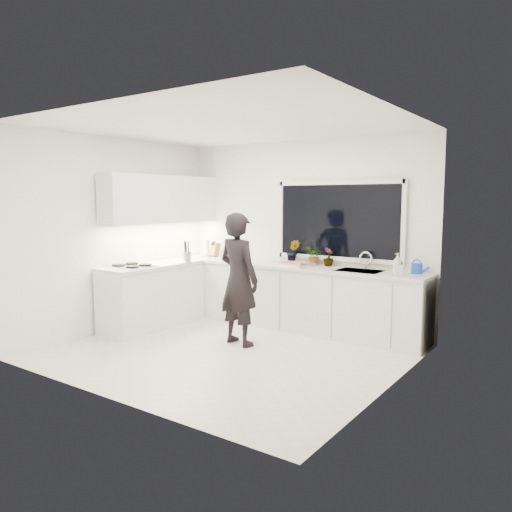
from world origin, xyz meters
The scene contains 25 objects.
floor centered at (0.00, 0.00, -0.01)m, with size 4.00×3.50×0.02m, color beige.
wall_back centered at (0.00, 1.76, 1.35)m, with size 4.00×0.02×2.70m, color white.
wall_left centered at (-2.01, 0.00, 1.35)m, with size 0.02×3.50×2.70m, color white.
wall_right centered at (2.01, 0.00, 1.35)m, with size 0.02×3.50×2.70m, color white.
ceiling centered at (0.00, 0.00, 2.71)m, with size 4.00×3.50×0.02m, color white.
window centered at (0.60, 1.73, 1.55)m, with size 1.80×0.02×1.00m, color black.
base_cabinets_back centered at (0.00, 1.45, 0.44)m, with size 3.92×0.58×0.88m, color white.
base_cabinets_left centered at (-1.67, 0.35, 0.44)m, with size 0.58×1.60×0.88m, color white.
countertop_back centered at (0.00, 1.44, 0.90)m, with size 3.94×0.62×0.04m, color silver.
countertop_left centered at (-1.67, 0.35, 0.90)m, with size 0.62×1.60×0.04m, color silver.
upper_cabinets centered at (-1.79, 0.70, 1.85)m, with size 0.34×2.10×0.70m, color white.
sink centered at (1.05, 1.45, 0.87)m, with size 0.58×0.42×0.14m, color silver.
faucet centered at (1.05, 1.65, 1.03)m, with size 0.03×0.03×0.22m, color silver.
stovetop centered at (-1.69, 0.00, 0.94)m, with size 0.56×0.48×0.03m, color black.
person centered at (-0.11, 0.36, 0.84)m, with size 0.61×0.40×1.69m, color black.
pizza_tray centered at (0.09, 1.42, 0.94)m, with size 0.51×0.38×0.03m, color silver.
pizza centered at (0.09, 1.42, 0.95)m, with size 0.47×0.34×0.01m, color red.
watering_can centered at (1.75, 1.61, 0.98)m, with size 0.14×0.14×0.13m, color blue.
paper_towel_roll centered at (-1.67, 1.55, 1.05)m, with size 0.11×0.11×0.26m, color white.
knife_block centered at (-1.52, 1.59, 1.03)m, with size 0.13×0.10×0.22m, color olive.
utensil_crock centered at (-1.40, 0.80, 1.00)m, with size 0.13×0.13×0.16m, color silver.
picture_frame_large centered at (-1.08, 1.69, 1.06)m, with size 0.22×0.02×0.28m, color black.
picture_frame_small centered at (-1.25, 1.69, 1.07)m, with size 0.25×0.02×0.30m, color black.
herb_plants centered at (0.20, 1.61, 1.06)m, with size 0.77×0.26×0.34m.
soap_bottles centered at (1.61, 1.30, 1.05)m, with size 0.14×0.13×0.28m.
Camera 1 is at (3.63, -4.63, 1.85)m, focal length 35.00 mm.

